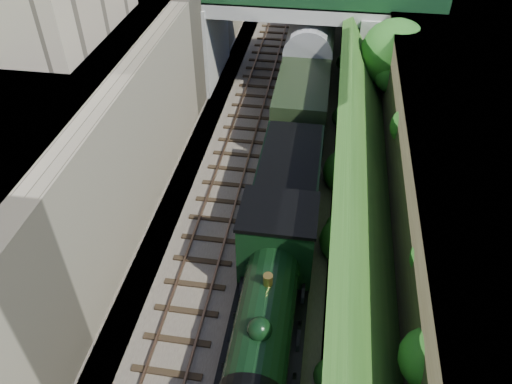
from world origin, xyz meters
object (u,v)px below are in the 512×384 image
tree (396,55)px  tender (289,186)px  locomotive (267,314)px  road_bridge (308,25)px

tree → tender: bearing=-120.4°
tree → locomotive: 16.32m
road_bridge → tender: bearing=-88.9°
locomotive → tender: 7.37m
tender → road_bridge: bearing=91.1°
locomotive → tender: locomotive is taller
locomotive → tree: bearing=73.0°
road_bridge → locomotive: bearing=-89.3°
locomotive → tender: bearing=90.0°
tree → tender: size_ratio=1.10×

